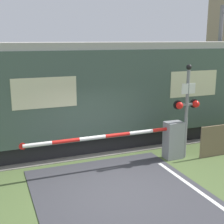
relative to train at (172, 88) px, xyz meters
name	(u,v)px	position (x,y,z in m)	size (l,w,h in m)	color
ground_plane	(115,187)	(-4.19, -3.87, -1.98)	(80.00, 80.00, 0.00)	#4C6033
track_bed	(77,144)	(-4.19, 0.00, -1.96)	(36.00, 3.20, 0.13)	gray
train	(172,88)	(0.00, 0.00, 0.00)	(20.30, 2.90, 3.87)	black
crossing_barrier	(164,139)	(-1.90, -2.55, -1.28)	(5.34, 0.44, 1.27)	gray
signal_post	(187,106)	(-1.11, -2.65, -0.16)	(0.95, 0.26, 3.19)	gray
catenary_pole	(219,59)	(4.01, 1.96, 0.99)	(0.20, 1.90, 5.65)	slate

